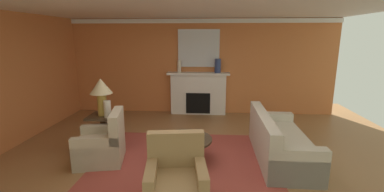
{
  "coord_description": "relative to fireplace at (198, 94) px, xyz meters",
  "views": [
    {
      "loc": [
        0.39,
        -4.38,
        2.26
      ],
      "look_at": [
        0.0,
        1.18,
        1.0
      ],
      "focal_mm": 24.86,
      "sensor_mm": 36.0,
      "label": 1
    }
  ],
  "objects": [
    {
      "name": "ground_plane",
      "position": [
        -0.04,
        -3.24,
        -0.58
      ],
      "size": [
        9.52,
        9.52,
        0.0
      ],
      "primitive_type": "plane",
      "color": "olive"
    },
    {
      "name": "wall_fireplace",
      "position": [
        -0.04,
        0.21,
        0.8
      ],
      "size": [
        7.92,
        0.12,
        2.76
      ],
      "primitive_type": "cube",
      "color": "#CC723D",
      "rests_on": "ground_plane"
    },
    {
      "name": "ceiling_panel",
      "position": [
        -0.04,
        -2.94,
        2.21
      ],
      "size": [
        7.92,
        7.37,
        0.06
      ],
      "primitive_type": "cube",
      "color": "white"
    },
    {
      "name": "crown_moulding",
      "position": [
        -0.04,
        0.13,
        2.1
      ],
      "size": [
        7.92,
        0.08,
        0.12
      ],
      "primitive_type": "cube",
      "color": "white"
    },
    {
      "name": "area_rug",
      "position": [
        -0.1,
        -3.11,
        -0.58
      ],
      "size": [
        3.27,
        2.74,
        0.01
      ],
      "primitive_type": "cube",
      "color": "#993D33",
      "rests_on": "ground_plane"
    },
    {
      "name": "fireplace",
      "position": [
        0.0,
        0.0,
        0.0
      ],
      "size": [
        1.8,
        0.35,
        1.24
      ],
      "color": "white",
      "rests_on": "ground_plane"
    },
    {
      "name": "mantel_mirror",
      "position": [
        -0.0,
        0.12,
        1.34
      ],
      "size": [
        1.19,
        0.04,
        1.07
      ],
      "primitive_type": "cube",
      "color": "silver"
    },
    {
      "name": "sofa",
      "position": [
        1.65,
        -2.86,
        -0.29
      ],
      "size": [
        0.92,
        2.11,
        0.85
      ],
      "color": "beige",
      "rests_on": "ground_plane"
    },
    {
      "name": "armchair_near_window",
      "position": [
        -1.6,
        -3.22,
        -0.28
      ],
      "size": [
        0.94,
        0.94,
        0.95
      ],
      "color": "#C1B293",
      "rests_on": "ground_plane"
    },
    {
      "name": "armchair_facing_fireplace",
      "position": [
        -0.09,
        -4.39,
        -0.28
      ],
      "size": [
        0.9,
        0.9,
        0.95
      ],
      "color": "#9E7A4C",
      "rests_on": "ground_plane"
    },
    {
      "name": "coffee_table",
      "position": [
        -0.1,
        -3.11,
        -0.25
      ],
      "size": [
        1.0,
        1.0,
        0.45
      ],
      "color": "#3D2D1E",
      "rests_on": "ground_plane"
    },
    {
      "name": "side_table",
      "position": [
        -1.81,
        -2.61,
        -0.18
      ],
      "size": [
        0.56,
        0.56,
        0.7
      ],
      "color": "#3D2D1E",
      "rests_on": "ground_plane"
    },
    {
      "name": "table_lamp",
      "position": [
        -1.81,
        -2.61,
        0.64
      ],
      "size": [
        0.44,
        0.44,
        0.75
      ],
      "color": "#B28E38",
      "rests_on": "side_table"
    },
    {
      "name": "vase_mantel_left",
      "position": [
        -0.55,
        -0.05,
        0.83
      ],
      "size": [
        0.11,
        0.11,
        0.35
      ],
      "primitive_type": "cylinder",
      "color": "beige",
      "rests_on": "fireplace"
    },
    {
      "name": "vase_mantel_right",
      "position": [
        0.55,
        -0.05,
        0.85
      ],
      "size": [
        0.17,
        0.17,
        0.4
      ],
      "primitive_type": "cylinder",
      "color": "navy",
      "rests_on": "fireplace"
    },
    {
      "name": "vase_on_side_table",
      "position": [
        -1.66,
        -2.73,
        0.28
      ],
      "size": [
        0.14,
        0.14,
        0.34
      ],
      "primitive_type": "cylinder",
      "color": "beige",
      "rests_on": "side_table"
    },
    {
      "name": "book_red_cover",
      "position": [
        -0.12,
        -3.22,
        -0.11
      ],
      "size": [
        0.26,
        0.2,
        0.04
      ],
      "primitive_type": "cube",
      "rotation": [
        0.0,
        0.0,
        0.18
      ],
      "color": "tan",
      "rests_on": "coffee_table"
    }
  ]
}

